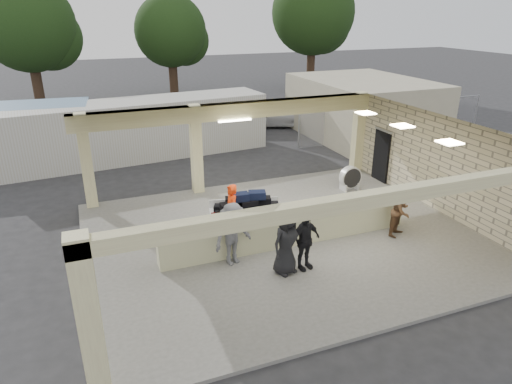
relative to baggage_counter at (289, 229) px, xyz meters
name	(u,v)px	position (x,y,z in m)	size (l,w,h in m)	color
ground	(282,239)	(0.00, 0.50, -0.59)	(120.00, 120.00, 0.00)	#27272A
pavilion	(280,192)	(0.21, 1.16, 0.76)	(12.01, 10.00, 3.55)	#64625C
baggage_counter	(289,229)	(0.00, 0.00, 0.00)	(8.20, 0.58, 0.98)	beige
luggage_cart	(245,210)	(-0.96, 1.26, 0.25)	(2.58, 1.94, 1.35)	silver
drum_fan	(350,177)	(4.18, 3.19, 0.04)	(0.89, 0.49, 0.98)	silver
baggage_handler	(231,212)	(-1.50, 1.04, 0.40)	(0.64, 0.35, 1.77)	#FF3A0D
passenger_a	(401,211)	(3.54, -0.75, 0.34)	(0.80, 0.35, 1.65)	brown
passenger_b	(305,241)	(-0.22, -1.46, 0.37)	(1.01, 0.37, 1.72)	black
passenger_c	(233,234)	(-1.96, -0.50, 0.44)	(1.19, 0.42, 1.85)	#54555A
passenger_d	(286,242)	(-0.77, -1.46, 0.44)	(0.90, 0.37, 1.84)	black
car_white_a	(283,115)	(6.33, 14.32, 0.08)	(2.22, 4.68, 1.34)	silver
car_white_b	(337,108)	(10.29, 14.52, 0.20)	(1.86, 4.99, 1.58)	silver
car_dark	(259,114)	(4.77, 14.59, 0.21)	(1.70, 4.81, 1.60)	black
container_white	(137,129)	(-3.01, 11.00, 0.80)	(12.85, 2.57, 2.78)	silver
fence	(395,119)	(11.00, 9.50, 0.47)	(12.06, 0.06, 2.03)	gray
tree_left	(33,28)	(-7.68, 24.66, 5.00)	(6.60, 6.30, 9.00)	#382619
tree_mid	(174,34)	(2.32, 26.66, 4.38)	(6.00, 5.60, 8.00)	#382619
tree_right	(315,16)	(14.32, 25.66, 5.63)	(7.20, 7.00, 10.00)	#382619
adjacent_building	(363,108)	(9.50, 10.50, 1.01)	(6.00, 8.00, 3.20)	#B9B193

